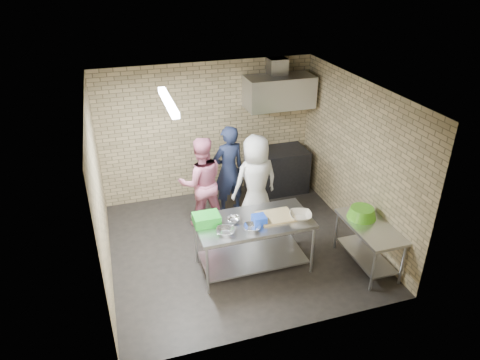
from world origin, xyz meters
name	(u,v)px	position (x,y,z in m)	size (l,w,h in m)	color
floor	(238,245)	(0.00, 0.00, 0.00)	(4.20, 4.20, 0.00)	black
ceiling	(237,91)	(0.00, 0.00, 2.70)	(4.20, 4.20, 0.00)	black
back_wall	(208,131)	(0.00, 2.00, 1.35)	(4.20, 0.06, 2.70)	tan
front_wall	(287,248)	(0.00, -2.00, 1.35)	(4.20, 0.06, 2.70)	tan
left_wall	(99,195)	(-2.10, 0.00, 1.35)	(0.06, 4.00, 2.70)	tan
right_wall	(356,159)	(2.10, 0.00, 1.35)	(0.06, 4.00, 2.70)	tan
prep_table	(253,244)	(0.06, -0.61, 0.44)	(1.75, 0.88, 0.88)	#AFB1B6
side_counter	(368,245)	(1.80, -1.10, 0.38)	(0.60, 1.20, 0.75)	silver
stove	(277,171)	(1.35, 1.65, 0.45)	(1.20, 0.70, 0.90)	black
range_hood	(279,92)	(1.35, 1.70, 2.10)	(1.30, 0.60, 0.60)	silver
hood_duct	(277,66)	(1.35, 1.85, 2.55)	(0.35, 0.30, 0.30)	#A5A8AD
wall_shelf	(289,97)	(1.65, 1.89, 1.92)	(0.80, 0.20, 0.04)	#3F2B19
fluorescent_fixture	(168,102)	(-1.00, 0.00, 2.64)	(0.10, 1.25, 0.08)	white
green_crate	(206,219)	(-0.64, -0.49, 0.95)	(0.39, 0.29, 0.16)	green
blue_tub	(259,220)	(0.11, -0.71, 0.94)	(0.19, 0.19, 0.13)	blue
cutting_board	(276,216)	(0.41, -0.63, 0.89)	(0.54, 0.41, 0.03)	tan
mixing_bowl_a	(225,231)	(-0.44, -0.81, 0.91)	(0.27, 0.27, 0.07)	silver
mixing_bowl_b	(234,220)	(-0.24, -0.56, 0.91)	(0.21, 0.21, 0.07)	silver
mixing_bowl_c	(252,227)	(-0.04, -0.83, 0.91)	(0.25, 0.25, 0.06)	silver
ceramic_bowl	(301,216)	(0.76, -0.76, 0.92)	(0.34, 0.34, 0.08)	beige
green_basin	(362,213)	(1.78, -0.85, 0.83)	(0.46, 0.46, 0.17)	#59C626
bottle_red	(278,92)	(1.40, 1.89, 2.03)	(0.07, 0.07, 0.18)	#B22619
man_navy	(229,170)	(0.17, 1.15, 0.87)	(0.63, 0.42, 1.74)	black
woman_pink	(201,183)	(-0.41, 0.86, 0.85)	(0.83, 0.64, 1.70)	#C56884
woman_white	(256,182)	(0.51, 0.58, 0.86)	(0.84, 0.55, 1.73)	white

